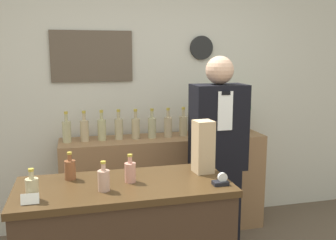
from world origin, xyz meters
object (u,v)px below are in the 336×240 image
at_px(potted_plant, 234,110).
at_px(tape_dispenser, 221,181).
at_px(shopkeeper, 217,161).
at_px(paper_bag, 203,147).

distance_m(potted_plant, tape_dispenser, 1.64).
height_order(shopkeeper, potted_plant, shopkeeper).
xyz_separation_m(shopkeeper, potted_plant, (0.42, 0.63, 0.32)).
height_order(potted_plant, tape_dispenser, potted_plant).
distance_m(shopkeeper, potted_plant, 0.82).
relative_size(potted_plant, tape_dispenser, 4.69).
bearing_deg(shopkeeper, paper_bag, -119.97).
relative_size(paper_bag, tape_dispenser, 3.75).
height_order(paper_bag, tape_dispenser, paper_bag).
distance_m(shopkeeper, paper_bag, 0.73).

